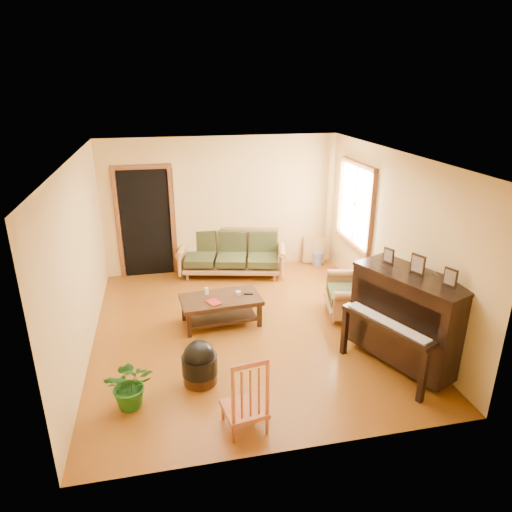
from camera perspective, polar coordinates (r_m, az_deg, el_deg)
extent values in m
plane|color=#61320C|center=(7.04, -1.13, -9.08)|extent=(5.00, 5.00, 0.00)
cube|color=black|center=(8.83, -13.58, 3.95)|extent=(1.08, 0.16, 2.05)
cube|color=white|center=(8.26, 12.34, 6.32)|extent=(0.12, 1.36, 1.46)
cube|color=#996538|center=(8.77, -3.06, 0.28)|extent=(2.13, 1.27, 0.85)
cube|color=black|center=(7.11, -4.40, -6.80)|extent=(1.26, 0.76, 0.44)
cube|color=#996538|center=(7.40, 11.84, -4.06)|extent=(1.04, 1.07, 0.90)
cube|color=black|center=(6.25, 18.45, -7.63)|extent=(1.36, 1.68, 1.29)
cylinder|color=black|center=(5.86, -7.03, -13.64)|extent=(0.52, 0.52, 0.42)
cube|color=#91401A|center=(5.03, -1.48, -16.50)|extent=(0.51, 0.54, 0.93)
cube|color=#B58E3C|center=(9.43, 7.28, 0.75)|extent=(0.45, 0.20, 0.58)
cylinder|color=navy|center=(9.43, 7.69, -0.30)|extent=(0.25, 0.25, 0.26)
imported|color=#1C5418|center=(5.59, -15.41, -15.14)|extent=(0.55, 0.48, 0.61)
imported|color=maroon|center=(6.80, -5.85, -6.00)|extent=(0.25, 0.27, 0.02)
cylinder|color=silver|center=(7.12, -6.21, -4.35)|extent=(0.07, 0.07, 0.11)
cylinder|color=silver|center=(7.07, -2.23, -4.66)|extent=(0.11, 0.11, 0.06)
cube|color=black|center=(7.09, -0.97, -4.74)|extent=(0.15, 0.07, 0.01)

